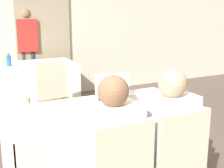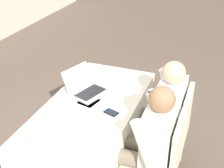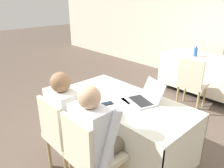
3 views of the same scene
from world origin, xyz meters
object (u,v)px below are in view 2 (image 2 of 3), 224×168
chair_near_right (171,128)px  person_checkered_shirt (148,142)px  person_white_shirt (161,111)px  chair_near_left (160,160)px  cell_phone (111,113)px  laptop (87,89)px

chair_near_right → person_checkered_shirt: person_checkered_shirt is taller
person_checkered_shirt → person_white_shirt: 0.45m
chair_near_left → person_white_shirt: 0.49m
cell_phone → person_checkered_shirt: person_checkered_shirt is taller
chair_near_left → chair_near_right: (0.45, 0.00, 0.00)m
laptop → cell_phone: laptop is taller
chair_near_left → person_checkered_shirt: size_ratio=0.78×
chair_near_left → person_checkered_shirt: bearing=-90.0°
cell_phone → chair_near_left: 0.56m
cell_phone → person_checkered_shirt: (-0.17, -0.38, -0.08)m
cell_phone → chair_near_left: bearing=-90.4°
person_checkered_shirt → cell_phone: bearing=-113.9°
laptop → cell_phone: 0.42m
chair_near_left → person_checkered_shirt: (-0.00, 0.10, 0.16)m
laptop → chair_near_right: (0.05, -0.82, -0.28)m
person_white_shirt → chair_near_right: bearing=90.0°
laptop → person_checkered_shirt: (-0.41, -0.72, -0.12)m
laptop → cell_phone: bearing=-107.0°
chair_near_right → person_checkered_shirt: size_ratio=0.78×
cell_phone → chair_near_right: (0.29, -0.48, -0.24)m
laptop → cell_phone: size_ratio=2.94×
chair_near_left → cell_phone: bearing=-109.1°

